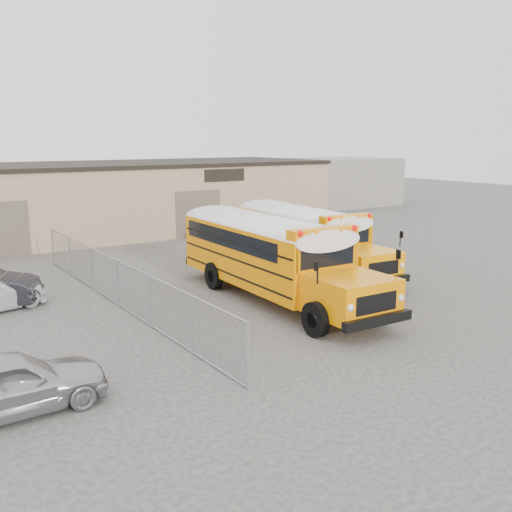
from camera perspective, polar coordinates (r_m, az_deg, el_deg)
ground at (r=22.70m, az=3.53°, el=-4.31°), size 120.00×120.00×0.00m
warehouse at (r=39.76m, az=-14.40°, el=5.71°), size 30.20×10.20×4.67m
chainlink_fence at (r=22.20m, az=-13.71°, el=-2.59°), size 0.07×18.07×1.81m
distant_building_right at (r=55.81m, az=8.08°, el=7.39°), size 10.00×8.00×4.40m
school_bus_left at (r=28.35m, az=-6.10°, el=2.80°), size 3.31×11.36×3.29m
school_bus_right at (r=32.93m, az=-1.04°, el=3.85°), size 3.71×10.63×3.05m
tarp_bundle at (r=23.66m, az=4.49°, el=-1.82°), size 1.14×1.07×1.44m
car_silver at (r=14.47m, az=-23.47°, el=-11.65°), size 4.41×1.85×1.49m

